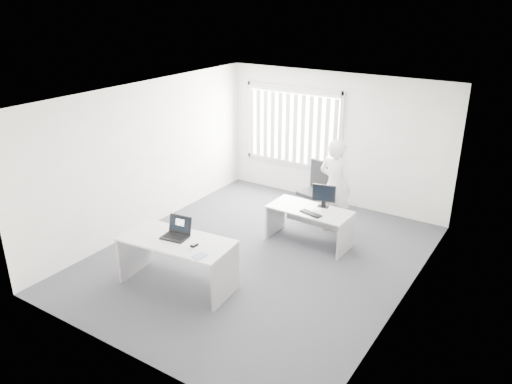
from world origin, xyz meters
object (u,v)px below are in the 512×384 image
Objects in this scene: desk_far at (309,218)px; laptop at (174,229)px; monitor at (324,196)px; person at (335,187)px; office_chair at (314,199)px; desk_near at (177,252)px.

laptop is (-1.10, -2.35, 0.46)m from desk_far.
laptop is 2.87m from monitor.
laptop is 0.92× the size of monitor.
person reaches higher than laptop.
desk_near is at bearing -87.43° from office_chair.
monitor is at bearing 55.63° from laptop.
laptop is at bearing 76.77° from person.
person is at bearing 58.75° from laptop.
office_chair is 2.90× the size of laptop.
monitor is at bearing 59.27° from desk_near.
monitor is at bearing -44.11° from office_chair.
desk_near reaches higher than desk_far.
laptop is (-0.05, 0.03, 0.37)m from desk_near.
person is at bearing 76.24° from monitor.
desk_far is 1.27m from office_chair.
person reaches higher than office_chair.
person reaches higher than desk_near.
monitor is at bearing 97.68° from person.
laptop is (-0.62, -3.52, 0.60)m from office_chair.
office_chair is 1.00m from person.
person is 4.73× the size of laptop.
laptop reaches higher than desk_near.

